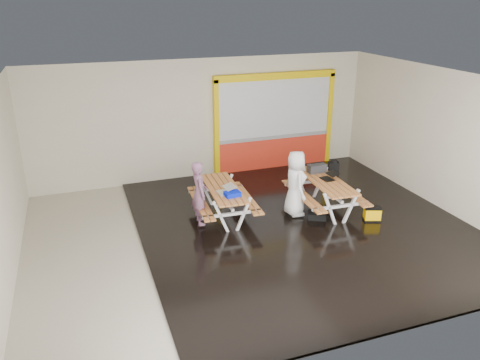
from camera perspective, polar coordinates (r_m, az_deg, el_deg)
name	(u,v)px	position (r m, az deg, el deg)	size (l,w,h in m)	color
room	(254,162)	(10.28, 1.68, 2.17)	(10.02, 8.02, 3.52)	#BCB29F
deck	(302,225)	(11.44, 7.46, -5.34)	(7.50, 7.98, 0.05)	black
kiosk	(275,124)	(14.66, 4.18, 6.75)	(3.88, 0.16, 3.00)	red
picnic_table_left	(224,195)	(11.44, -2.00, -1.82)	(1.50, 2.13, 0.83)	#BF7133
picnic_table_right	(325,187)	(12.00, 10.21, -0.89)	(1.53, 2.20, 0.86)	#BF7133
person_left	(199,193)	(11.00, -4.91, -1.57)	(0.56, 0.37, 1.53)	#7F526E
person_right	(295,183)	(11.51, 6.68, -0.39)	(0.79, 0.51, 1.62)	white
laptop_left	(225,191)	(11.05, -1.77, -1.28)	(0.43, 0.40, 0.17)	silver
laptop_right	(329,177)	(11.99, 10.68, 0.36)	(0.42, 0.37, 0.16)	black
blue_pouch	(232,194)	(10.87, -0.92, -1.69)	(0.35, 0.25, 0.10)	#0517C8
toolbox	(317,168)	(12.38, 9.24, 1.42)	(0.48, 0.24, 0.27)	black
backpack	(333,168)	(12.99, 11.18, 1.41)	(0.32, 0.25, 0.47)	black
dark_case	(317,215)	(11.71, 9.24, -4.21)	(0.44, 0.33, 0.16)	black
fluke_bag	(372,214)	(11.86, 15.62, -3.96)	(0.46, 0.37, 0.34)	black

